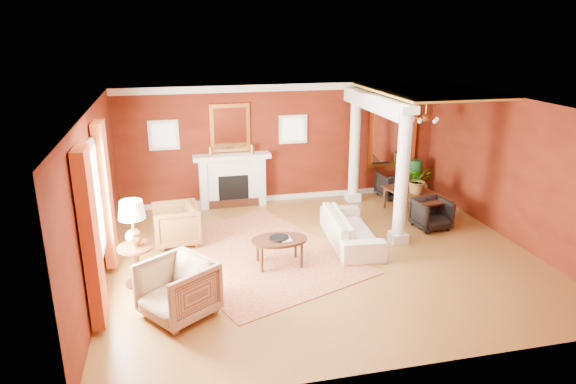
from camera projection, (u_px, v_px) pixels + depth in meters
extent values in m
plane|color=brown|center=(322.00, 256.00, 9.89)|extent=(8.00, 8.00, 0.00)
cube|color=#631D0D|center=(283.00, 143.00, 12.68)|extent=(8.00, 0.04, 2.90)
cube|color=#631D0D|center=(408.00, 267.00, 6.20)|extent=(8.00, 0.04, 2.90)
cube|color=#631D0D|center=(95.00, 200.00, 8.58)|extent=(0.04, 7.00, 2.90)
cube|color=#631D0D|center=(515.00, 171.00, 10.30)|extent=(0.04, 7.00, 2.90)
cube|color=white|center=(326.00, 105.00, 8.99)|extent=(8.00, 7.00, 0.04)
cube|color=silver|center=(233.00, 182.00, 12.51)|extent=(1.60, 0.34, 1.20)
cube|color=black|center=(234.00, 190.00, 12.39)|extent=(0.72, 0.03, 0.70)
cube|color=black|center=(234.00, 203.00, 12.50)|extent=(1.20, 0.05, 0.20)
cube|color=silver|center=(232.00, 157.00, 12.27)|extent=(1.85, 0.42, 0.10)
cube|color=silver|center=(204.00, 184.00, 12.33)|extent=(0.16, 0.40, 1.20)
cube|color=silver|center=(261.00, 180.00, 12.63)|extent=(0.16, 0.40, 1.20)
cube|color=gold|center=(230.00, 128.00, 12.22)|extent=(0.95, 0.06, 1.15)
cube|color=white|center=(230.00, 128.00, 12.19)|extent=(0.78, 0.02, 0.98)
cube|color=silver|center=(164.00, 135.00, 11.93)|extent=(0.70, 0.06, 0.70)
cube|color=white|center=(164.00, 135.00, 11.90)|extent=(0.54, 0.02, 0.54)
cube|color=silver|center=(293.00, 129.00, 12.60)|extent=(0.70, 0.06, 0.70)
cube|color=white|center=(293.00, 129.00, 12.56)|extent=(0.54, 0.02, 0.54)
cube|color=white|center=(91.00, 206.00, 7.99)|extent=(0.03, 1.30, 1.70)
cube|color=silver|center=(87.00, 222.00, 7.35)|extent=(0.08, 0.10, 1.90)
cube|color=silver|center=(98.00, 192.00, 8.65)|extent=(0.08, 0.10, 1.90)
cube|color=#AF391E|center=(91.00, 239.00, 7.14)|extent=(0.18, 0.55, 2.60)
cube|color=#AF391E|center=(105.00, 195.00, 8.99)|extent=(0.18, 0.55, 2.60)
cube|color=silver|center=(398.00, 237.00, 10.50)|extent=(0.34, 0.34, 0.20)
cylinder|color=silver|center=(402.00, 174.00, 10.08)|extent=(0.26, 0.26, 2.50)
cube|color=silver|center=(407.00, 109.00, 9.69)|extent=(0.36, 0.36, 0.16)
cube|color=silver|center=(353.00, 196.00, 13.00)|extent=(0.34, 0.34, 0.20)
cylinder|color=silver|center=(355.00, 144.00, 12.58)|extent=(0.26, 0.26, 2.50)
cube|color=silver|center=(357.00, 92.00, 12.19)|extent=(0.36, 0.36, 0.16)
cube|color=silver|center=(374.00, 103.00, 11.20)|extent=(0.30, 3.20, 0.32)
cube|color=gold|center=(427.00, 91.00, 11.23)|extent=(2.30, 3.40, 0.04)
cube|color=gold|center=(393.00, 134.00, 13.24)|extent=(1.30, 0.06, 1.70)
cube|color=white|center=(393.00, 135.00, 13.20)|extent=(1.10, 0.02, 1.50)
cylinder|color=#BE7C3B|center=(427.00, 104.00, 11.38)|extent=(0.02, 0.02, 0.65)
sphere|color=#BE7C3B|center=(425.00, 118.00, 11.48)|extent=(0.20, 0.20, 0.20)
sphere|color=beige|center=(437.00, 119.00, 11.55)|extent=(0.09, 0.09, 0.09)
sphere|color=beige|center=(423.00, 117.00, 11.76)|extent=(0.09, 0.09, 0.09)
sphere|color=beige|center=(413.00, 119.00, 11.59)|extent=(0.09, 0.09, 0.09)
sphere|color=beige|center=(419.00, 121.00, 11.29)|extent=(0.09, 0.09, 0.09)
sphere|color=beige|center=(435.00, 122.00, 11.26)|extent=(0.09, 0.09, 0.09)
cube|color=silver|center=(283.00, 88.00, 12.22)|extent=(8.00, 0.08, 0.16)
cube|color=silver|center=(283.00, 197.00, 13.07)|extent=(8.00, 0.08, 0.12)
cube|color=maroon|center=(255.00, 255.00, 9.93)|extent=(4.23, 4.79, 0.02)
imported|color=beige|center=(351.00, 224.00, 10.35)|extent=(0.81, 2.20, 0.84)
imported|color=black|center=(176.00, 223.00, 10.31)|extent=(0.89, 0.94, 0.91)
imported|color=tan|center=(177.00, 287.00, 7.71)|extent=(1.28, 1.30, 0.98)
cylinder|color=black|center=(279.00, 240.00, 9.36)|extent=(1.05, 1.05, 0.05)
cylinder|color=black|center=(262.00, 261.00, 9.15)|extent=(0.05, 0.05, 0.47)
cylinder|color=black|center=(302.00, 257.00, 9.31)|extent=(0.05, 0.05, 0.47)
cylinder|color=black|center=(258.00, 250.00, 9.58)|extent=(0.05, 0.05, 0.47)
cylinder|color=black|center=(296.00, 246.00, 9.73)|extent=(0.05, 0.05, 0.47)
imported|color=black|center=(281.00, 234.00, 9.26)|extent=(0.18, 0.02, 0.25)
cylinder|color=black|center=(139.00, 283.00, 8.81)|extent=(0.44, 0.44, 0.04)
cylinder|color=black|center=(137.00, 266.00, 8.71)|extent=(0.10, 0.10, 0.69)
cylinder|color=black|center=(135.00, 247.00, 8.61)|extent=(0.60, 0.60, 0.04)
sphere|color=#BE7C3B|center=(134.00, 236.00, 8.54)|extent=(0.28, 0.28, 0.28)
cylinder|color=#BE7C3B|center=(133.00, 225.00, 8.48)|extent=(0.03, 0.03, 0.30)
cone|color=beige|center=(132.00, 210.00, 8.40)|extent=(0.44, 0.44, 0.30)
imported|color=black|center=(417.00, 198.00, 11.82)|extent=(0.81, 1.68, 0.90)
imported|color=black|center=(432.00, 213.00, 11.13)|extent=(0.77, 0.73, 0.72)
imported|color=black|center=(393.00, 184.00, 13.15)|extent=(0.75, 0.71, 0.72)
sphere|color=#133E1C|center=(413.00, 189.00, 13.33)|extent=(0.40, 0.40, 0.40)
cylinder|color=#133E1C|center=(414.00, 178.00, 13.24)|extent=(0.36, 0.36, 0.96)
imported|color=#26591E|center=(419.00, 169.00, 11.58)|extent=(0.69, 0.75, 0.51)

